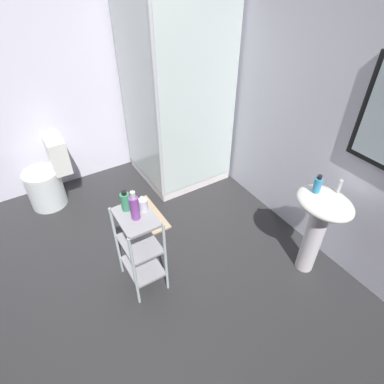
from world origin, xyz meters
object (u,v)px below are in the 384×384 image
(storage_cart, at_px, (140,245))
(bath_mat, at_px, (141,217))
(body_wash_bottle_green, at_px, (125,201))
(shower_stall, at_px, (175,144))
(conditioner_bottle_purple, at_px, (135,207))
(pedestal_sink, at_px, (319,219))
(toilet, at_px, (48,179))
(rinse_cup, at_px, (143,205))
(hand_soap_bottle, at_px, (318,185))

(storage_cart, distance_m, bath_mat, 0.90)
(storage_cart, height_order, body_wash_bottle_green, body_wash_bottle_green)
(storage_cart, distance_m, body_wash_bottle_green, 0.39)
(shower_stall, relative_size, conditioner_bottle_purple, 8.49)
(pedestal_sink, height_order, toilet, pedestal_sink)
(conditioner_bottle_purple, bearing_deg, body_wash_bottle_green, -170.31)
(toilet, height_order, storage_cart, toilet)
(shower_stall, relative_size, rinse_cup, 22.35)
(body_wash_bottle_green, bearing_deg, shower_stall, 137.16)
(toilet, bearing_deg, storage_cart, 15.39)
(shower_stall, height_order, bath_mat, shower_stall)
(toilet, xyz_separation_m, rinse_cup, (1.44, 0.49, 0.47))
(pedestal_sink, distance_m, bath_mat, 1.76)
(bath_mat, bearing_deg, shower_stall, 124.15)
(pedestal_sink, distance_m, hand_soap_bottle, 0.31)
(shower_stall, xyz_separation_m, conditioner_bottle_purple, (1.20, -0.98, 0.38))
(shower_stall, bearing_deg, body_wash_bottle_green, -42.84)
(shower_stall, xyz_separation_m, bath_mat, (0.46, -0.68, -0.45))
(storage_cart, distance_m, rinse_cup, 0.36)
(conditioner_bottle_purple, bearing_deg, rinse_cup, 122.98)
(rinse_cup, bearing_deg, toilet, -161.22)
(toilet, bearing_deg, body_wash_bottle_green, 15.61)
(conditioner_bottle_purple, relative_size, rinse_cup, 2.63)
(hand_soap_bottle, height_order, bath_mat, hand_soap_bottle)
(toilet, distance_m, bath_mat, 1.08)
(storage_cart, bearing_deg, toilet, -164.61)
(storage_cart, xyz_separation_m, bath_mat, (-0.73, 0.30, -0.43))
(shower_stall, bearing_deg, bath_mat, -55.85)
(shower_stall, distance_m, rinse_cup, 1.49)
(storage_cart, height_order, hand_soap_bottle, hand_soap_bottle)
(body_wash_bottle_green, xyz_separation_m, rinse_cup, (0.07, 0.11, -0.03))
(pedestal_sink, bearing_deg, toilet, -141.26)
(conditioner_bottle_purple, height_order, rinse_cup, conditioner_bottle_purple)
(body_wash_bottle_green, xyz_separation_m, conditioner_bottle_purple, (0.12, 0.02, 0.03))
(shower_stall, height_order, body_wash_bottle_green, shower_stall)
(storage_cart, distance_m, conditioner_bottle_purple, 0.41)
(pedestal_sink, height_order, hand_soap_bottle, hand_soap_bottle)
(toilet, distance_m, hand_soap_bottle, 2.67)
(pedestal_sink, xyz_separation_m, conditioner_bottle_purple, (-0.61, -1.28, 0.26))
(toilet, bearing_deg, pedestal_sink, 38.74)
(rinse_cup, bearing_deg, storage_cart, -65.72)
(hand_soap_bottle, distance_m, bath_mat, 1.80)
(pedestal_sink, distance_m, storage_cart, 1.43)
(storage_cart, bearing_deg, body_wash_bottle_green, -167.46)
(conditioner_bottle_purple, bearing_deg, hand_soap_bottle, 67.60)
(body_wash_bottle_green, distance_m, bath_mat, 1.07)
(shower_stall, relative_size, storage_cart, 2.70)
(body_wash_bottle_green, bearing_deg, conditioner_bottle_purple, 9.69)
(toilet, xyz_separation_m, bath_mat, (0.75, 0.71, -0.31))
(body_wash_bottle_green, height_order, conditioner_bottle_purple, conditioner_bottle_purple)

